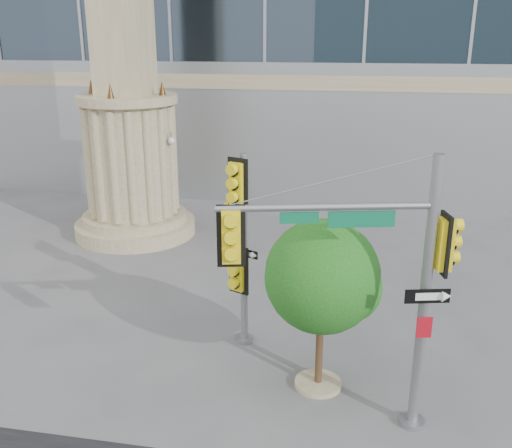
# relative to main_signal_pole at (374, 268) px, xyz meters

# --- Properties ---
(ground) EXTENTS (120.00, 120.00, 0.00)m
(ground) POSITION_rel_main_signal_pole_xyz_m (-2.45, 0.69, -3.24)
(ground) COLOR #545456
(ground) RESTS_ON ground
(monument) EXTENTS (4.40, 4.40, 16.60)m
(monument) POSITION_rel_main_signal_pole_xyz_m (-8.45, 9.69, 2.28)
(monument) COLOR gray
(monument) RESTS_ON ground
(main_signal_pole) EXTENTS (3.99, 1.30, 5.23)m
(main_signal_pole) POSITION_rel_main_signal_pole_xyz_m (0.00, 0.00, 0.00)
(main_signal_pole) COLOR slate
(main_signal_pole) RESTS_ON ground
(secondary_signal_pole) EXTENTS (0.78, 0.77, 4.62)m
(secondary_signal_pole) POSITION_rel_main_signal_pole_xyz_m (-2.95, 2.62, -0.53)
(secondary_signal_pole) COLOR slate
(secondary_signal_pole) RESTS_ON ground
(street_tree) EXTENTS (2.36, 2.30, 3.68)m
(street_tree) POSITION_rel_main_signal_pole_xyz_m (-0.91, 1.17, -0.82)
(street_tree) COLOR gray
(street_tree) RESTS_ON ground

